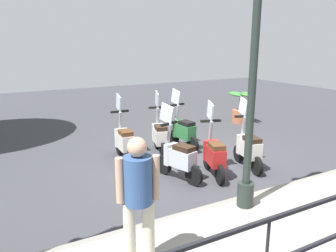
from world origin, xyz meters
The scene contains 11 objects.
ground_plane centered at (0.00, 0.00, 0.00)m, with size 28.00×28.00×0.00m, color #38383D.
promenade_walkway centered at (-3.15, 0.00, 0.07)m, with size 2.20×20.00×0.15m.
lamp_post_near centered at (-2.40, 0.48, 2.08)m, with size 0.26×0.90×4.35m.
pedestrian_distant centered at (-2.95, 2.58, 1.08)m, with size 0.40×0.47×1.59m.
potted_palm centered at (2.53, -3.60, 0.45)m, with size 1.06×0.66×1.05m.
scooter_near_0 centered at (-0.88, -0.92, 0.48)m, with size 1.21×0.51×1.54m.
scooter_near_1 centered at (-0.89, 0.01, 0.48)m, with size 1.20×0.55×1.54m.
scooter_near_2 centered at (-0.69, 0.74, 0.48)m, with size 1.20×0.55×1.54m.
scooter_far_0 centered at (1.02, -0.39, 0.48)m, with size 1.23×0.44×1.54m.
scooter_far_1 centered at (0.93, 0.34, 0.48)m, with size 1.20×0.53×1.54m.
scooter_far_2 centered at (0.91, 1.29, 0.48)m, with size 1.23×0.44×1.54m.
Camera 1 is at (-6.06, 3.87, 2.72)m, focal length 35.00 mm.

